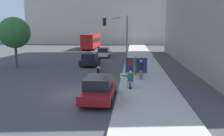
{
  "coord_description": "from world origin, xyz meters",
  "views": [
    {
      "loc": [
        3.15,
        -13.82,
        4.31
      ],
      "look_at": [
        1.48,
        3.51,
        1.21
      ],
      "focal_mm": 35.0,
      "sensor_mm": 36.0,
      "label": 1
    }
  ],
  "objects_px": {
    "car_on_road_midblock": "(104,53)",
    "city_bus_on_road": "(91,41)",
    "protest_banner": "(136,65)",
    "traffic_light_pole": "(119,32)",
    "jogger_on_sidewalk": "(141,70)",
    "car_on_road_nearest": "(90,59)",
    "motorcycle_on_road": "(99,67)",
    "parked_car_curbside": "(99,89)",
    "street_tree_near_curb": "(14,33)",
    "pedestrian_behind": "(135,65)",
    "seated_protester": "(130,78)"
  },
  "relations": [
    {
      "from": "traffic_light_pole",
      "to": "pedestrian_behind",
      "type": "bearing_deg",
      "value": -69.0
    },
    {
      "from": "traffic_light_pole",
      "to": "city_bus_on_road",
      "type": "bearing_deg",
      "value": 108.38
    },
    {
      "from": "car_on_road_midblock",
      "to": "city_bus_on_road",
      "type": "distance_m",
      "value": 14.35
    },
    {
      "from": "protest_banner",
      "to": "car_on_road_midblock",
      "type": "relative_size",
      "value": 0.5
    },
    {
      "from": "car_on_road_midblock",
      "to": "street_tree_near_curb",
      "type": "relative_size",
      "value": 0.74
    },
    {
      "from": "jogger_on_sidewalk",
      "to": "parked_car_curbside",
      "type": "height_order",
      "value": "jogger_on_sidewalk"
    },
    {
      "from": "jogger_on_sidewalk",
      "to": "city_bus_on_road",
      "type": "height_order",
      "value": "city_bus_on_road"
    },
    {
      "from": "traffic_light_pole",
      "to": "jogger_on_sidewalk",
      "type": "bearing_deg",
      "value": -70.59
    },
    {
      "from": "parked_car_curbside",
      "to": "street_tree_near_curb",
      "type": "relative_size",
      "value": 0.73
    },
    {
      "from": "seated_protester",
      "to": "motorcycle_on_road",
      "type": "height_order",
      "value": "seated_protester"
    },
    {
      "from": "traffic_light_pole",
      "to": "car_on_road_nearest",
      "type": "relative_size",
      "value": 1.32
    },
    {
      "from": "car_on_road_midblock",
      "to": "pedestrian_behind",
      "type": "bearing_deg",
      "value": -70.82
    },
    {
      "from": "pedestrian_behind",
      "to": "protest_banner",
      "type": "relative_size",
      "value": 0.84
    },
    {
      "from": "pedestrian_behind",
      "to": "city_bus_on_road",
      "type": "xyz_separation_m",
      "value": [
        -9.3,
        27.25,
        0.84
      ]
    },
    {
      "from": "city_bus_on_road",
      "to": "traffic_light_pole",
      "type": "bearing_deg",
      "value": -71.62
    },
    {
      "from": "car_on_road_midblock",
      "to": "seated_protester",
      "type": "bearing_deg",
      "value": -76.44
    },
    {
      "from": "car_on_road_nearest",
      "to": "car_on_road_midblock",
      "type": "distance_m",
      "value": 7.95
    },
    {
      "from": "jogger_on_sidewalk",
      "to": "city_bus_on_road",
      "type": "relative_size",
      "value": 0.16
    },
    {
      "from": "city_bus_on_road",
      "to": "car_on_road_midblock",
      "type": "bearing_deg",
      "value": -71.5
    },
    {
      "from": "car_on_road_nearest",
      "to": "city_bus_on_road",
      "type": "distance_m",
      "value": 21.89
    },
    {
      "from": "seated_protester",
      "to": "protest_banner",
      "type": "height_order",
      "value": "protest_banner"
    },
    {
      "from": "traffic_light_pole",
      "to": "car_on_road_nearest",
      "type": "height_order",
      "value": "traffic_light_pole"
    },
    {
      "from": "street_tree_near_curb",
      "to": "seated_protester",
      "type": "bearing_deg",
      "value": -31.3
    },
    {
      "from": "protest_banner",
      "to": "parked_car_curbside",
      "type": "xyz_separation_m",
      "value": [
        -2.35,
        -7.68,
        -0.21
      ]
    },
    {
      "from": "jogger_on_sidewalk",
      "to": "protest_banner",
      "type": "bearing_deg",
      "value": -64.94
    },
    {
      "from": "protest_banner",
      "to": "parked_car_curbside",
      "type": "distance_m",
      "value": 8.03
    },
    {
      "from": "jogger_on_sidewalk",
      "to": "car_on_road_nearest",
      "type": "relative_size",
      "value": 0.38
    },
    {
      "from": "pedestrian_behind",
      "to": "protest_banner",
      "type": "distance_m",
      "value": 0.48
    },
    {
      "from": "jogger_on_sidewalk",
      "to": "street_tree_near_curb",
      "type": "height_order",
      "value": "street_tree_near_curb"
    },
    {
      "from": "jogger_on_sidewalk",
      "to": "pedestrian_behind",
      "type": "distance_m",
      "value": 1.91
    },
    {
      "from": "pedestrian_behind",
      "to": "protest_banner",
      "type": "height_order",
      "value": "pedestrian_behind"
    },
    {
      "from": "seated_protester",
      "to": "traffic_light_pole",
      "type": "distance_m",
      "value": 9.93
    },
    {
      "from": "traffic_light_pole",
      "to": "protest_banner",
      "type": "bearing_deg",
      "value": -65.63
    },
    {
      "from": "traffic_light_pole",
      "to": "street_tree_near_curb",
      "type": "relative_size",
      "value": 1.0
    },
    {
      "from": "pedestrian_behind",
      "to": "car_on_road_midblock",
      "type": "bearing_deg",
      "value": 70.83
    },
    {
      "from": "motorcycle_on_road",
      "to": "protest_banner",
      "type": "bearing_deg",
      "value": -14.5
    },
    {
      "from": "protest_banner",
      "to": "motorcycle_on_road",
      "type": "xyz_separation_m",
      "value": [
        -3.68,
        0.95,
        -0.39
      ]
    },
    {
      "from": "jogger_on_sidewalk",
      "to": "street_tree_near_curb",
      "type": "distance_m",
      "value": 15.05
    },
    {
      "from": "car_on_road_nearest",
      "to": "street_tree_near_curb",
      "type": "distance_m",
      "value": 8.94
    },
    {
      "from": "jogger_on_sidewalk",
      "to": "traffic_light_pole",
      "type": "distance_m",
      "value": 7.61
    },
    {
      "from": "seated_protester",
      "to": "motorcycle_on_road",
      "type": "xyz_separation_m",
      "value": [
        -3.19,
        5.93,
        -0.24
      ]
    },
    {
      "from": "car_on_road_midblock",
      "to": "traffic_light_pole",
      "type": "bearing_deg",
      "value": -71.82
    },
    {
      "from": "pedestrian_behind",
      "to": "car_on_road_nearest",
      "type": "relative_size",
      "value": 0.4
    },
    {
      "from": "protest_banner",
      "to": "car_on_road_midblock",
      "type": "distance_m",
      "value": 14.1
    },
    {
      "from": "pedestrian_behind",
      "to": "parked_car_curbside",
      "type": "xyz_separation_m",
      "value": [
        -2.23,
        -7.22,
        -0.29
      ]
    },
    {
      "from": "protest_banner",
      "to": "parked_car_curbside",
      "type": "relative_size",
      "value": 0.5
    },
    {
      "from": "seated_protester",
      "to": "city_bus_on_road",
      "type": "height_order",
      "value": "city_bus_on_road"
    },
    {
      "from": "car_on_road_midblock",
      "to": "city_bus_on_road",
      "type": "xyz_separation_m",
      "value": [
        -4.54,
        13.56,
        1.15
      ]
    },
    {
      "from": "seated_protester",
      "to": "jogger_on_sidewalk",
      "type": "bearing_deg",
      "value": 85.95
    },
    {
      "from": "city_bus_on_road",
      "to": "car_on_road_nearest",
      "type": "bearing_deg",
      "value": -79.51
    }
  ]
}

